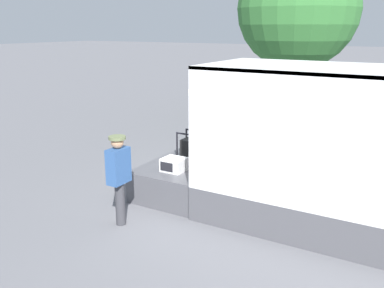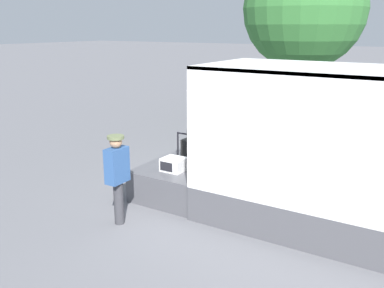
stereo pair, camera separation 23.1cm
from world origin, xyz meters
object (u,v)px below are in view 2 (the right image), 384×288
microwave (174,164)px  street_tree (305,9)px  portable_generator (196,149)px  worker_person (117,171)px

microwave → street_tree: size_ratio=0.07×
street_tree → portable_generator: bearing=-88.3°
street_tree → worker_person: bearing=-90.1°
portable_generator → street_tree: street_tree is taller
microwave → worker_person: 1.49m
microwave → worker_person: worker_person is taller
worker_person → street_tree: size_ratio=0.27×
microwave → portable_generator: (-0.01, 0.90, 0.10)m
microwave → worker_person: bearing=-99.8°
microwave → worker_person: (-0.25, -1.45, 0.24)m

